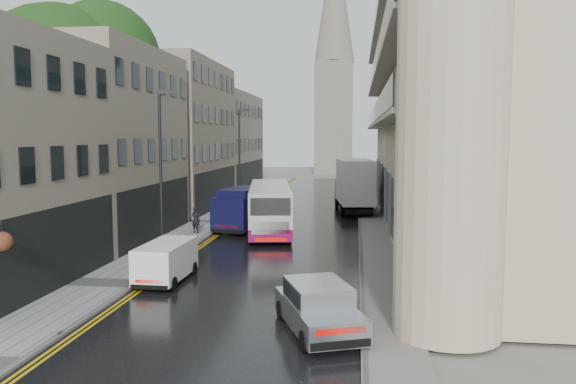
% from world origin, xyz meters
% --- Properties ---
extents(road, '(9.00, 85.00, 0.02)m').
position_xyz_m(road, '(0.00, 27.50, 0.01)').
color(road, black).
rests_on(road, ground).
extents(left_sidewalk, '(2.70, 85.00, 0.12)m').
position_xyz_m(left_sidewalk, '(-5.85, 27.50, 0.06)').
color(left_sidewalk, gray).
rests_on(left_sidewalk, ground).
extents(right_sidewalk, '(1.80, 85.00, 0.12)m').
position_xyz_m(right_sidewalk, '(5.40, 27.50, 0.06)').
color(right_sidewalk, slate).
rests_on(right_sidewalk, ground).
extents(old_shop_row, '(4.50, 56.00, 12.00)m').
position_xyz_m(old_shop_row, '(-9.45, 30.00, 6.00)').
color(old_shop_row, gray).
rests_on(old_shop_row, ground).
extents(modern_block, '(8.00, 40.00, 14.00)m').
position_xyz_m(modern_block, '(10.30, 26.00, 7.00)').
color(modern_block, beige).
rests_on(modern_block, ground).
extents(church_spire, '(6.40, 6.40, 40.00)m').
position_xyz_m(church_spire, '(0.50, 82.00, 20.00)').
color(church_spire, gray).
rests_on(church_spire, ground).
extents(tree_near, '(10.56, 10.56, 13.89)m').
position_xyz_m(tree_near, '(-12.50, 20.00, 6.95)').
color(tree_near, black).
rests_on(tree_near, ground).
extents(tree_far, '(9.24, 9.24, 12.46)m').
position_xyz_m(tree_far, '(-12.20, 33.00, 6.23)').
color(tree_far, black).
rests_on(tree_far, ground).
extents(cream_bus, '(4.11, 10.97, 2.92)m').
position_xyz_m(cream_bus, '(-1.80, 21.51, 1.48)').
color(cream_bus, beige).
rests_on(cream_bus, road).
extents(white_lorry, '(3.41, 8.32, 4.24)m').
position_xyz_m(white_lorry, '(3.20, 32.01, 2.14)').
color(white_lorry, white).
rests_on(white_lorry, road).
extents(silver_hatchback, '(3.19, 4.57, 1.57)m').
position_xyz_m(silver_hatchback, '(2.89, 4.81, 0.81)').
color(silver_hatchback, '#ACACB1').
rests_on(silver_hatchback, road).
extents(white_van, '(1.68, 3.75, 1.68)m').
position_xyz_m(white_van, '(-4.30, 10.46, 0.86)').
color(white_van, white).
rests_on(white_van, road).
extents(navy_van, '(3.30, 5.90, 2.84)m').
position_xyz_m(navy_van, '(-4.27, 23.30, 1.44)').
color(navy_van, black).
rests_on(navy_van, road).
extents(pedestrian, '(0.70, 0.60, 1.64)m').
position_xyz_m(pedestrian, '(-5.49, 22.76, 0.94)').
color(pedestrian, black).
rests_on(pedestrian, left_sidewalk).
extents(lamp_post_near, '(0.92, 0.49, 8.06)m').
position_xyz_m(lamp_post_near, '(-5.10, 15.68, 4.15)').
color(lamp_post_near, black).
rests_on(lamp_post_near, left_sidewalk).
extents(lamp_post_far, '(0.93, 0.49, 8.10)m').
position_xyz_m(lamp_post_far, '(-5.21, 34.51, 4.17)').
color(lamp_post_far, black).
rests_on(lamp_post_far, left_sidewalk).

